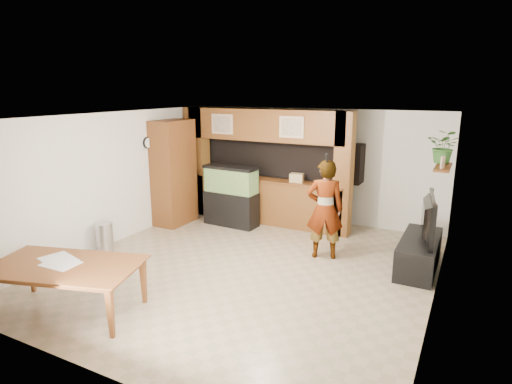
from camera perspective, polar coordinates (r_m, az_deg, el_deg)
The scene contains 21 objects.
floor at distance 7.57m, azimuth -1.20°, elevation -10.04°, with size 6.50×6.50×0.00m, color gray.
ceiling at distance 6.94m, azimuth -1.31°, elevation 10.01°, with size 6.50×6.50×0.00m, color white.
wall_back at distance 10.06m, azimuth 7.64°, elevation 3.58°, with size 6.00×6.00×0.00m, color silver.
wall_left at distance 8.94m, azimuth -18.41°, elevation 1.73°, with size 6.50×6.50×0.00m, color silver.
wall_right at distance 6.34m, azimuth 23.37°, elevation -3.45°, with size 6.50×6.50×0.00m, color silver.
partition at distance 9.86m, azimuth 1.22°, elevation 3.57°, with size 4.20×0.99×2.60m.
wall_clock at distance 9.54m, azimuth -14.25°, elevation 6.38°, with size 0.05×0.25×0.25m.
wall_shelf at distance 8.16m, azimuth 23.66°, elevation 3.05°, with size 0.25×0.90×0.04m, color brown.
pantry_cabinet at distance 9.86m, azimuth -10.91°, elevation 2.55°, with size 0.59×0.97×2.36m, color brown.
trash_can at distance 8.62m, azimuth -19.54°, elevation -5.77°, with size 0.32×0.32×0.58m, color #B2B2B7.
aquarium at distance 9.64m, azimuth -3.33°, elevation -0.61°, with size 1.23×0.46×1.36m.
tv_stand at distance 7.96m, azimuth 20.91°, elevation -7.65°, with size 0.60×1.63×0.54m, color black.
television at distance 7.75m, azimuth 21.32°, elevation -3.15°, with size 1.32×0.17×0.76m, color black.
photo_frame at distance 7.92m, azimuth 23.63°, elevation 3.66°, with size 0.03×0.16×0.21m, color tan.
potted_plant at distance 8.43m, azimuth 23.83°, elevation 5.57°, with size 0.55×0.47×0.61m, color #2F6327.
person at distance 7.82m, azimuth 9.16°, elevation -2.29°, with size 0.67×0.44×1.83m, color tan.
microphone at distance 7.45m, azimuth 9.41°, elevation 4.50°, with size 0.04×0.04×0.17m, color black.
dining_table at distance 6.54m, azimuth -24.12°, elevation -11.84°, with size 2.03×1.13×0.71m, color brown.
newspaper_a at distance 6.47m, azimuth -24.61°, elevation -8.70°, with size 0.49×0.35×0.01m, color silver.
newspaper_b at distance 6.64m, azimuth -24.85°, elevation -8.17°, with size 0.53×0.39×0.01m, color silver.
counter_box at distance 9.38m, azimuth 5.46°, elevation 1.89°, with size 0.29×0.19×0.19m, color tan.
Camera 1 is at (3.32, -6.08, 3.05)m, focal length 30.00 mm.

